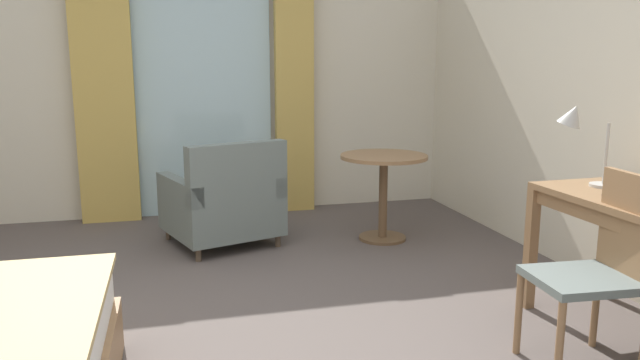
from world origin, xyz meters
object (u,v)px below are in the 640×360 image
object	(u,v)px
armchair_by_window	(224,204)
desk_lamp	(578,127)
desk_chair	(601,263)
round_cafe_table	(383,177)

from	to	relation	value
armchair_by_window	desk_lamp	bearing A→B (deg)	-45.08
desk_lamp	armchair_by_window	xyz separation A→B (m)	(-1.82, 1.83, -0.76)
desk_chair	desk_lamp	size ratio (longest dim) A/B	1.98
desk_lamp	armchair_by_window	bearing A→B (deg)	134.92
desk_lamp	armchair_by_window	distance (m)	2.69
desk_chair	desk_lamp	distance (m)	0.89
armchair_by_window	round_cafe_table	distance (m)	1.31
desk_chair	round_cafe_table	distance (m)	2.28
desk_chair	round_cafe_table	xyz separation A→B (m)	(-0.25, 2.27, 0.01)
desk_lamp	round_cafe_table	bearing A→B (deg)	107.94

